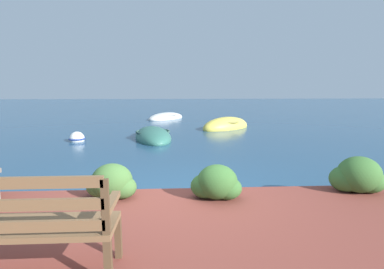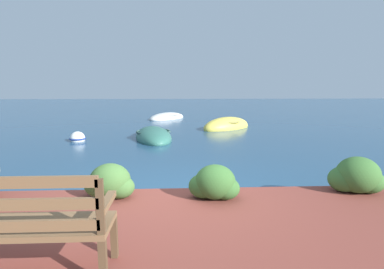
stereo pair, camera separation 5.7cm
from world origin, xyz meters
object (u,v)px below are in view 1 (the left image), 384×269
Objects in this scene: park_bench at (30,223)px; rowboat_mid at (226,127)px; rowboat_nearest at (153,137)px; mooring_buoy at (77,139)px; rowboat_far at (166,118)px.

park_bench is 0.51× the size of rowboat_mid.
park_bench is 8.07m from rowboat_nearest.
park_bench is at bearing -74.67° from mooring_buoy.
rowboat_far is (0.25, 6.48, -0.01)m from rowboat_nearest.
park_bench is at bearing 166.24° from rowboat_nearest.
rowboat_nearest is at bearing 0.58° from rowboat_mid.
mooring_buoy is (-2.75, -6.86, 0.03)m from rowboat_far.
rowboat_nearest is 2.53m from mooring_buoy.
rowboat_nearest is (0.40, 8.03, -0.64)m from park_bench.
park_bench reaches higher than mooring_buoy.
park_bench is 11.00m from rowboat_mid.
mooring_buoy is (-2.10, 7.65, -0.62)m from park_bench.
rowboat_far is (0.65, 14.51, -0.65)m from park_bench.
rowboat_mid is at bearing 72.34° from rowboat_far.
rowboat_nearest is at bearing 8.59° from mooring_buoy.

